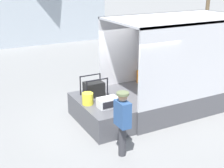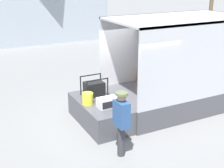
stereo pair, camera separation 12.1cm
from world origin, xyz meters
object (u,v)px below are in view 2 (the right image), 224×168
worker_person (121,118)px  box_truck (218,70)px  microwave (108,102)px  portable_generator (95,89)px  orange_bucket (88,99)px

worker_person → box_truck: bearing=20.5°
microwave → box_truck: bearing=5.8°
microwave → portable_generator: portable_generator is taller
microwave → worker_person: worker_person is taller
portable_generator → worker_person: (-0.35, -2.29, 0.08)m
box_truck → worker_person: size_ratio=3.97×
microwave → orange_bucket: (-0.40, 0.45, 0.03)m
orange_bucket → worker_person: (0.09, -1.78, 0.14)m
microwave → worker_person: size_ratio=0.35×
box_truck → microwave: size_ratio=11.51×
portable_generator → microwave: bearing=-92.6°
portable_generator → orange_bucket: size_ratio=2.10×
microwave → orange_bucket: 0.60m
box_truck → portable_generator: box_truck is taller
box_truck → microwave: 4.52m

